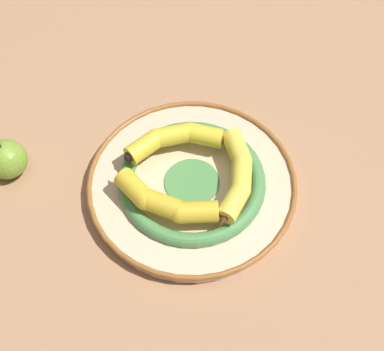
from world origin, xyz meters
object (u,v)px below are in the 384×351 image
(banana_b, at_px, (237,177))
(banana_c, at_px, (176,139))
(apple, at_px, (7,159))
(decorative_bowl, at_px, (192,183))
(banana_a, at_px, (163,201))

(banana_b, distance_m, banana_c, 0.12)
(apple, bearing_deg, decorative_bowl, 56.91)
(banana_c, xyz_separation_m, apple, (-0.10, -0.26, -0.02))
(decorative_bowl, distance_m, banana_a, 0.08)
(banana_a, xyz_separation_m, banana_b, (0.01, 0.12, -0.00))
(banana_c, bearing_deg, banana_a, 68.07)
(banana_a, relative_size, apple, 1.96)
(banana_b, relative_size, banana_c, 0.90)
(banana_a, distance_m, banana_c, 0.12)
(decorative_bowl, height_order, apple, apple)
(banana_a, bearing_deg, banana_b, 44.43)
(banana_b, height_order, banana_c, same)
(decorative_bowl, bearing_deg, banana_b, 55.21)
(banana_a, relative_size, banana_b, 0.97)
(decorative_bowl, distance_m, banana_c, 0.08)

